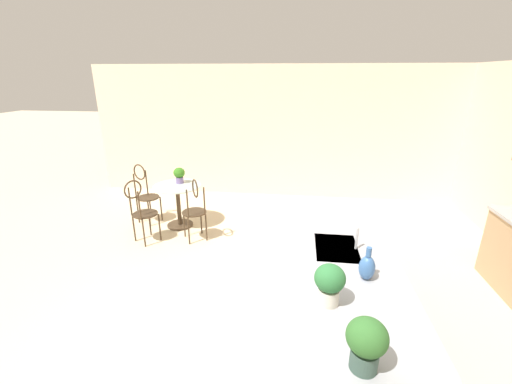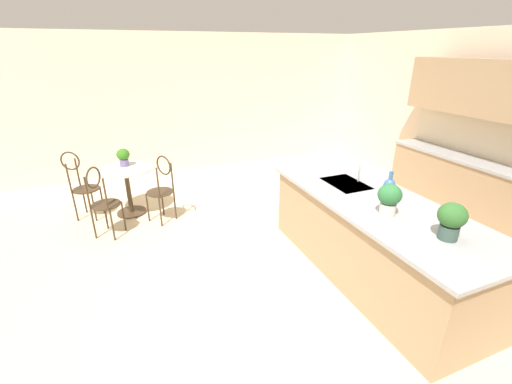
# 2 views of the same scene
# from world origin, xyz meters

# --- Properties ---
(ground_plane) EXTENTS (40.00, 40.00, 0.00)m
(ground_plane) POSITION_xyz_m (0.00, 0.00, 0.00)
(ground_plane) COLOR beige
(wall_left_window) EXTENTS (0.12, 7.80, 2.70)m
(wall_left_window) POSITION_xyz_m (-4.26, 0.00, 1.35)
(wall_left_window) COLOR beige
(wall_left_window) RESTS_ON ground
(kitchen_island) EXTENTS (2.80, 1.06, 0.92)m
(kitchen_island) POSITION_xyz_m (0.30, 0.85, 0.46)
(kitchen_island) COLOR tan
(kitchen_island) RESTS_ON ground
(back_counter_run) EXTENTS (2.44, 0.64, 1.52)m
(back_counter_run) POSITION_xyz_m (-0.40, 3.21, 0.49)
(back_counter_run) COLOR tan
(back_counter_run) RESTS_ON ground
(upper_cabinet_run) EXTENTS (2.40, 0.36, 0.76)m
(upper_cabinet_run) POSITION_xyz_m (-0.40, 3.18, 1.90)
(upper_cabinet_run) COLOR tan
(upper_cabinet_run) RESTS_ON back_counter_run
(bistro_table) EXTENTS (0.80, 0.80, 0.74)m
(bistro_table) POSITION_xyz_m (-2.39, -1.55, 0.45)
(bistro_table) COLOR #3D2D1E
(bistro_table) RESTS_ON ground
(chair_near_window) EXTENTS (0.53, 0.53, 1.04)m
(chair_near_window) POSITION_xyz_m (-1.91, -1.10, 0.57)
(chair_near_window) COLOR #3D2D1E
(chair_near_window) RESTS_ON ground
(chair_by_island) EXTENTS (0.50, 0.52, 1.04)m
(chair_by_island) POSITION_xyz_m (-2.52, -2.19, 0.57)
(chair_by_island) COLOR #3D2D1E
(chair_by_island) RESTS_ON ground
(chair_toward_desk) EXTENTS (0.53, 0.53, 1.04)m
(chair_toward_desk) POSITION_xyz_m (-1.75, -1.90, 0.57)
(chair_toward_desk) COLOR #3D2D1E
(chair_toward_desk) RESTS_ON ground
(sink_faucet) EXTENTS (0.02, 0.02, 0.22)m
(sink_faucet) POSITION_xyz_m (-0.25, 1.03, 1.03)
(sink_faucet) COLOR #B2B5BA
(sink_faucet) RESTS_ON kitchen_island
(potted_plant_on_table) EXTENTS (0.19, 0.19, 0.27)m
(potted_plant_on_table) POSITION_xyz_m (-2.53, -1.55, 0.89)
(potted_plant_on_table) COLOR #7A669E
(potted_plant_on_table) RESTS_ON bistro_table
(potted_plant_counter_far) EXTENTS (0.23, 0.23, 0.33)m
(potted_plant_counter_far) POSITION_xyz_m (1.15, 0.86, 1.11)
(potted_plant_counter_far) COLOR #385147
(potted_plant_counter_far) RESTS_ON kitchen_island
(potted_plant_counter_near) EXTENTS (0.22, 0.22, 0.31)m
(potted_plant_counter_near) POSITION_xyz_m (0.60, 0.70, 1.10)
(potted_plant_counter_near) COLOR beige
(potted_plant_counter_near) RESTS_ON kitchen_island
(vase_on_counter) EXTENTS (0.13, 0.13, 0.29)m
(vase_on_counter) POSITION_xyz_m (0.25, 1.03, 1.03)
(vase_on_counter) COLOR #386099
(vase_on_counter) RESTS_ON kitchen_island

